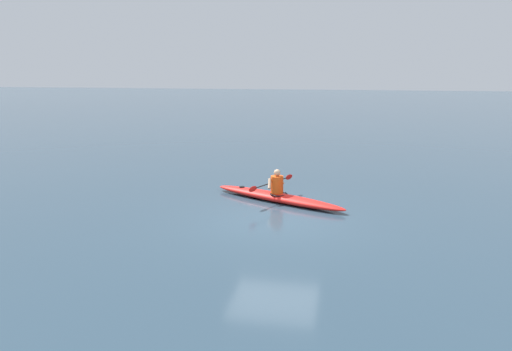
% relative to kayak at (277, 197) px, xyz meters
% --- Properties ---
extents(ground_plane, '(160.00, 160.00, 0.00)m').
position_rel_kayak_xyz_m(ground_plane, '(-0.21, 1.89, -0.14)').
color(ground_plane, '#283D4C').
extents(kayak, '(4.60, 2.65, 0.27)m').
position_rel_kayak_xyz_m(kayak, '(0.00, 0.00, 0.00)').
color(kayak, red).
rests_on(kayak, ground).
extents(kayaker, '(1.08, 2.19, 0.77)m').
position_rel_kayak_xyz_m(kayaker, '(0.04, -0.02, 0.45)').
color(kayaker, '#E04C14').
rests_on(kayaker, kayak).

